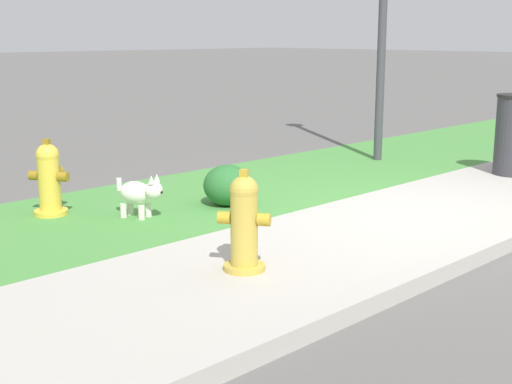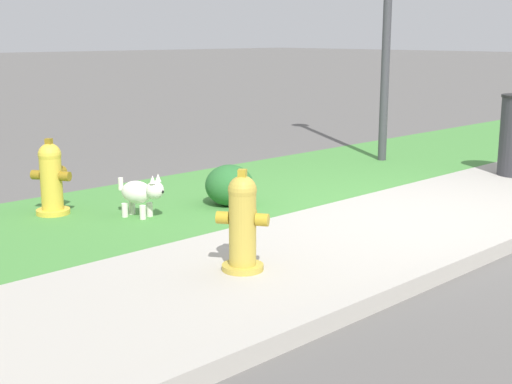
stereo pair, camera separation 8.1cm
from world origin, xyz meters
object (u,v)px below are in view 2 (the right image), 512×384
small_white_dog (141,193)px  shrub_bush_far_verge (229,185)px  fire_hydrant_far_end (243,223)px  fire_hydrant_across_street (51,178)px

small_white_dog → shrub_bush_far_verge: size_ratio=0.96×
fire_hydrant_far_end → small_white_dog: size_ratio=1.61×
fire_hydrant_across_street → shrub_bush_far_verge: bearing=26.3°
fire_hydrant_across_street → shrub_bush_far_verge: 1.68m
shrub_bush_far_verge → small_white_dog: bearing=167.3°
fire_hydrant_across_street → small_white_dog: bearing=5.6°
fire_hydrant_far_end → shrub_bush_far_verge: size_ratio=1.55×
fire_hydrant_far_end → small_white_dog: fire_hydrant_far_end is taller
fire_hydrant_across_street → fire_hydrant_far_end: 2.44m
fire_hydrant_across_street → small_white_dog: size_ratio=1.57×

